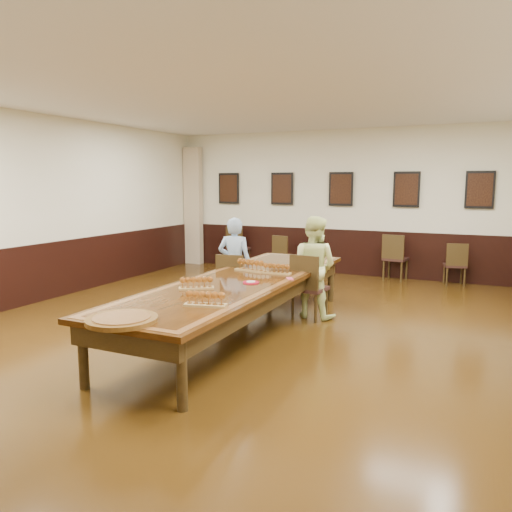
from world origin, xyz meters
The scene contains 23 objects.
floor centered at (0.00, 0.00, -0.01)m, with size 8.00×10.00×0.02m, color black.
ceiling centered at (0.00, 0.00, 3.21)m, with size 8.00×10.00×0.02m, color white.
wall_back centered at (0.00, 5.01, 1.60)m, with size 8.00×0.02×3.20m, color #E9E5C3.
wall_left centered at (-4.01, 0.00, 1.60)m, with size 0.02×10.00×3.20m, color #E9E5C3.
chair_man centered at (-0.64, 1.01, 0.47)m, with size 0.44×0.48×0.94m, color #311A15, non-canonical shape.
chair_woman centered at (0.61, 1.12, 0.49)m, with size 0.46×0.50×0.99m, color #311A15, non-canonical shape.
spare_chair_a centered at (-2.46, 4.81, 0.49)m, with size 0.46×0.50×0.99m, color #311A15, non-canonical shape.
spare_chair_b centered at (-1.13, 4.46, 0.44)m, with size 0.41×0.45×0.87m, color #311A15, non-canonical shape.
spare_chair_c centered at (1.27, 4.74, 0.49)m, with size 0.46×0.50×0.97m, color #311A15, non-canonical shape.
spare_chair_d centered at (2.44, 4.69, 0.43)m, with size 0.40×0.44×0.86m, color #311A15, non-canonical shape.
person_man centered at (-0.66, 1.11, 0.75)m, with size 0.55×0.36×1.50m, color #4A81BA.
person_woman centered at (0.62, 1.23, 0.77)m, with size 0.77×0.60×1.55m, color #E8F498.
pink_phone centered at (0.60, 0.30, 0.76)m, with size 0.07×0.15×0.01m, color #E54C76.
curtain centered at (-3.75, 4.82, 1.45)m, with size 0.45×0.18×2.90m, color tan.
wainscoting centered at (0.00, 0.00, 0.50)m, with size 8.00×10.00×1.00m.
conference_table centered at (0.00, 0.00, 0.61)m, with size 1.40×5.00×0.76m.
posters centered at (0.00, 4.94, 1.90)m, with size 6.14×0.04×0.74m.
flight_a centered at (-0.13, 0.59, 0.83)m, with size 0.50×0.23×0.18m.
flight_b centered at (0.29, 0.56, 0.82)m, with size 0.42×0.15×0.16m.
flight_c centered at (-0.19, -0.81, 0.82)m, with size 0.43×0.34×0.16m.
flight_d centered at (0.34, -1.50, 0.83)m, with size 0.47×0.24×0.17m.
red_plate_grp centered at (0.25, -0.19, 0.76)m, with size 0.21×0.21×0.03m.
carved_platter centered at (-0.07, -2.33, 0.78)m, with size 0.68×0.68×0.05m.
Camera 1 is at (2.98, -5.90, 2.04)m, focal length 35.00 mm.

